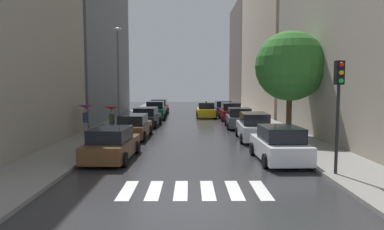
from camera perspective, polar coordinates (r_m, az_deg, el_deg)
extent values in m
cube|color=#2C2C2E|center=(34.48, -0.10, -0.88)|extent=(28.00, 72.00, 0.04)
cube|color=gray|center=(35.05, -10.79, -0.71)|extent=(3.00, 72.00, 0.15)
cube|color=gray|center=(35.11, 10.57, -0.70)|extent=(3.00, 72.00, 0.15)
cube|color=silver|center=(12.11, -10.57, -12.11)|extent=(0.45, 2.20, 0.01)
cube|color=silver|center=(11.99, -6.23, -12.23)|extent=(0.45, 2.20, 0.01)
cube|color=silver|center=(11.93, -1.83, -12.29)|extent=(0.45, 2.20, 0.01)
cube|color=silver|center=(11.94, 2.60, -12.28)|extent=(0.45, 2.20, 0.01)
cube|color=silver|center=(12.02, 6.98, -12.19)|extent=(0.45, 2.20, 0.01)
cube|color=silver|center=(12.16, 11.29, -12.04)|extent=(0.45, 2.20, 0.01)
cube|color=slate|center=(37.81, -17.48, 12.93)|extent=(6.00, 18.30, 17.74)
cube|color=#B2A38C|center=(46.30, 14.16, 16.23)|extent=(6.00, 21.52, 25.26)
cube|color=#564C47|center=(64.63, 9.72, 9.83)|extent=(6.00, 16.67, 17.95)
cube|color=brown|center=(16.90, -13.04, -5.32)|extent=(2.02, 4.47, 0.75)
cube|color=black|center=(16.59, -13.28, -3.13)|extent=(1.72, 2.48, 0.61)
cylinder|color=black|center=(18.57, -14.61, -5.15)|extent=(0.25, 0.65, 0.64)
cylinder|color=black|center=(18.13, -9.01, -5.29)|extent=(0.25, 0.65, 0.64)
cylinder|color=black|center=(15.86, -17.62, -6.97)|extent=(0.25, 0.65, 0.64)
cylinder|color=black|center=(15.35, -11.10, -7.22)|extent=(0.25, 0.65, 0.64)
cube|color=brown|center=(23.51, -9.55, -2.33)|extent=(1.89, 4.71, 0.76)
cube|color=black|center=(23.20, -9.68, -0.71)|extent=(1.65, 2.60, 0.62)
cylinder|color=black|center=(25.21, -10.99, -2.40)|extent=(0.23, 0.64, 0.64)
cylinder|color=black|center=(24.92, -6.85, -2.43)|extent=(0.23, 0.64, 0.64)
cylinder|color=black|center=(22.22, -12.57, -3.43)|extent=(0.23, 0.64, 0.64)
cylinder|color=black|center=(21.88, -7.88, -3.49)|extent=(0.23, 0.64, 0.64)
cube|color=black|center=(29.72, -7.51, -0.73)|extent=(2.16, 4.56, 0.79)
cube|color=black|center=(29.44, -7.60, 0.61)|extent=(1.82, 2.54, 0.65)
cylinder|color=black|center=(31.37, -8.78, -0.91)|extent=(0.25, 0.65, 0.64)
cylinder|color=black|center=(31.05, -5.27, -0.93)|extent=(0.25, 0.65, 0.64)
cylinder|color=black|center=(28.50, -9.93, -1.53)|extent=(0.25, 0.65, 0.64)
cylinder|color=black|center=(28.15, -6.07, -1.56)|extent=(0.25, 0.65, 0.64)
cube|color=#0C4C2D|center=(36.22, -5.99, 0.41)|extent=(1.96, 4.79, 0.90)
cube|color=black|center=(35.92, -6.04, 1.68)|extent=(1.69, 2.64, 0.74)
cylinder|color=black|center=(37.89, -7.21, 0.14)|extent=(0.23, 0.64, 0.64)
cylinder|color=black|center=(37.74, -4.38, 0.15)|extent=(0.23, 0.64, 0.64)
cylinder|color=black|center=(34.78, -7.74, -0.31)|extent=(0.23, 0.64, 0.64)
cylinder|color=black|center=(34.62, -4.65, -0.30)|extent=(0.23, 0.64, 0.64)
cube|color=maroon|center=(42.17, -5.41, 1.05)|extent=(1.94, 4.77, 0.86)
cube|color=black|center=(41.89, -5.45, 2.10)|extent=(1.70, 2.63, 0.71)
cylinder|color=black|center=(43.85, -6.49, 0.82)|extent=(0.22, 0.64, 0.64)
cylinder|color=black|center=(43.69, -3.98, 0.82)|extent=(0.22, 0.64, 0.64)
cylinder|color=black|center=(40.73, -6.94, 0.49)|extent=(0.22, 0.64, 0.64)
cylinder|color=black|center=(40.56, -4.24, 0.49)|extent=(0.22, 0.64, 0.64)
cube|color=silver|center=(16.62, 14.17, -5.42)|extent=(1.99, 4.25, 0.81)
cube|color=black|center=(16.30, 14.43, -3.00)|extent=(1.73, 2.35, 0.66)
cylinder|color=black|center=(17.78, 9.96, -5.51)|extent=(0.23, 0.64, 0.64)
cylinder|color=black|center=(18.25, 15.89, -5.36)|extent=(0.23, 0.64, 0.64)
cylinder|color=black|center=(15.11, 12.05, -7.44)|extent=(0.23, 0.64, 0.64)
cylinder|color=black|center=(15.66, 18.93, -7.16)|extent=(0.23, 0.64, 0.64)
cube|color=#B2B7BF|center=(22.54, 10.11, -2.52)|extent=(1.99, 4.69, 0.87)
cube|color=black|center=(22.22, 10.22, -0.57)|extent=(1.69, 2.60, 0.71)
cylinder|color=black|center=(23.97, 7.44, -2.74)|extent=(0.25, 0.65, 0.64)
cylinder|color=black|center=(24.21, 11.71, -2.72)|extent=(0.25, 0.65, 0.64)
cylinder|color=black|center=(20.97, 8.23, -3.87)|extent=(0.25, 0.65, 0.64)
cylinder|color=black|center=(21.24, 13.10, -3.83)|extent=(0.25, 0.65, 0.64)
cube|color=#474C51|center=(28.54, 7.76, -0.96)|extent=(2.08, 4.11, 0.81)
cube|color=black|center=(28.27, 7.82, 0.49)|extent=(1.78, 2.29, 0.66)
cylinder|color=black|center=(29.80, 5.65, -1.19)|extent=(0.24, 0.65, 0.64)
cylinder|color=black|center=(29.99, 9.33, -1.19)|extent=(0.24, 0.65, 0.64)
cylinder|color=black|center=(27.16, 6.02, -1.80)|extent=(0.24, 0.65, 0.64)
cylinder|color=black|center=(27.37, 10.05, -1.80)|extent=(0.24, 0.65, 0.64)
cube|color=maroon|center=(34.62, 6.32, 0.16)|extent=(1.94, 4.30, 0.86)
cube|color=black|center=(34.35, 6.38, 1.42)|extent=(1.68, 2.37, 0.70)
cylinder|color=black|center=(35.93, 4.54, -0.11)|extent=(0.23, 0.64, 0.64)
cylinder|color=black|center=(36.17, 7.48, -0.10)|extent=(0.23, 0.64, 0.64)
cylinder|color=black|center=(33.14, 5.03, -0.55)|extent=(0.23, 0.64, 0.64)
cylinder|color=black|center=(33.40, 8.22, -0.54)|extent=(0.23, 0.64, 0.64)
cube|color=navy|center=(40.38, 5.15, 0.83)|extent=(1.97, 4.18, 0.80)
cube|color=black|center=(40.12, 5.19, 1.84)|extent=(1.71, 2.31, 0.66)
cylinder|color=black|center=(41.67, 3.63, 0.62)|extent=(0.23, 0.64, 0.64)
cylinder|color=black|center=(41.87, 6.23, 0.62)|extent=(0.23, 0.64, 0.64)
cylinder|color=black|center=(38.94, 3.97, 0.30)|extent=(0.23, 0.64, 0.64)
cylinder|color=black|center=(39.16, 6.75, 0.30)|extent=(0.23, 0.64, 0.64)
cube|color=yellow|center=(37.36, 2.31, 0.50)|extent=(1.86, 4.45, 0.80)
cube|color=black|center=(37.09, 2.33, 1.59)|extent=(1.63, 2.45, 0.65)
cube|color=#F2EDCC|center=(37.06, 2.34, 2.23)|extent=(0.20, 0.36, 0.18)
cylinder|color=black|center=(38.81, 0.84, 0.30)|extent=(0.22, 0.64, 0.64)
cylinder|color=black|center=(38.89, 3.57, 0.30)|extent=(0.22, 0.64, 0.64)
cylinder|color=black|center=(35.89, 0.95, -0.10)|extent=(0.22, 0.64, 0.64)
cylinder|color=black|center=(35.98, 3.89, -0.09)|extent=(0.22, 0.64, 0.64)
cylinder|color=#38513D|center=(24.01, -13.04, -2.27)|extent=(0.28, 0.28, 0.79)
cylinder|color=#38513D|center=(23.93, -13.08, -0.60)|extent=(0.36, 0.36, 0.62)
sphere|color=tan|center=(23.90, -13.10, 0.44)|extent=(0.25, 0.25, 0.25)
cone|color=red|center=(23.88, -13.11, 1.12)|extent=(1.00, 1.00, 0.20)
cylinder|color=#333338|center=(23.90, -13.09, 0.26)|extent=(0.02, 0.02, 0.72)
cylinder|color=gray|center=(24.68, -17.11, -2.12)|extent=(0.28, 0.28, 0.83)
cylinder|color=navy|center=(24.60, -17.16, -0.40)|extent=(0.36, 0.36, 0.66)
sphere|color=tan|center=(24.57, -17.18, 0.66)|extent=(0.26, 0.26, 0.26)
cone|color=#8C1E8C|center=(24.55, -17.20, 1.34)|extent=(1.02, 1.02, 0.20)
cylinder|color=#333338|center=(24.57, -17.18, 0.47)|extent=(0.02, 0.02, 0.75)
cylinder|color=#513823|center=(23.76, 15.68, -0.13)|extent=(0.36, 0.36, 2.66)
sphere|color=#32762D|center=(23.70, 15.88, 7.77)|extent=(4.57, 4.57, 4.57)
cylinder|color=black|center=(14.25, 22.81, -2.24)|extent=(0.12, 0.12, 3.40)
cube|color=black|center=(14.15, 23.11, 6.43)|extent=(0.30, 0.30, 0.90)
sphere|color=red|center=(13.99, 23.45, 7.67)|extent=(0.18, 0.18, 0.18)
sphere|color=#F2A519|center=(13.98, 23.41, 6.44)|extent=(0.18, 0.18, 0.18)
sphere|color=green|center=(13.98, 23.36, 5.21)|extent=(0.18, 0.18, 0.18)
cylinder|color=#595B60|center=(26.82, -12.03, 5.56)|extent=(0.16, 0.16, 7.37)
ellipsoid|color=beige|center=(27.13, -12.18, 13.68)|extent=(0.60, 0.28, 0.24)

